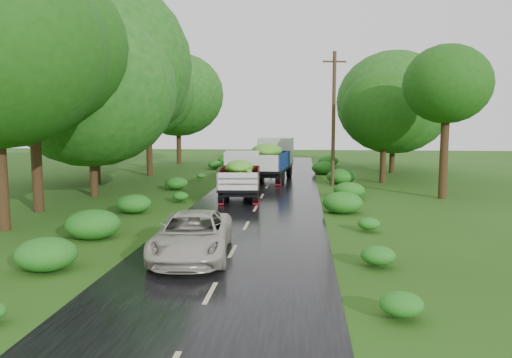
# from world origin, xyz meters

# --- Properties ---
(ground) EXTENTS (120.00, 120.00, 0.00)m
(ground) POSITION_xyz_m (0.00, 0.00, 0.00)
(ground) COLOR #1F410E
(ground) RESTS_ON ground
(road) EXTENTS (6.50, 80.00, 0.02)m
(road) POSITION_xyz_m (0.00, 5.00, 0.01)
(road) COLOR black
(road) RESTS_ON ground
(road_lines) EXTENTS (0.12, 69.60, 0.00)m
(road_lines) POSITION_xyz_m (0.00, 6.00, 0.02)
(road_lines) COLOR #BFB78C
(road_lines) RESTS_ON road
(truck_near) EXTENTS (2.51, 6.00, 2.46)m
(truck_near) POSITION_xyz_m (-1.15, 15.45, 1.39)
(truck_near) COLOR black
(truck_near) RESTS_ON ground
(truck_far) EXTENTS (3.25, 7.27, 2.96)m
(truck_far) POSITION_xyz_m (0.01, 23.51, 1.67)
(truck_far) COLOR black
(truck_far) RESTS_ON ground
(car) EXTENTS (2.71, 5.15, 1.38)m
(car) POSITION_xyz_m (-1.17, 3.24, 0.71)
(car) COLOR #B6B2A2
(car) RESTS_ON road
(utility_pole) EXTENTS (1.52, 0.36, 8.68)m
(utility_pole) POSITION_xyz_m (4.25, 20.98, 4.47)
(utility_pole) COLOR #382616
(utility_pole) RESTS_ON ground
(trees_left) EXTENTS (6.82, 33.80, 10.27)m
(trees_left) POSITION_xyz_m (-10.35, 20.33, 6.98)
(trees_left) COLOR black
(trees_left) RESTS_ON ground
(trees_right) EXTENTS (5.63, 22.81, 7.63)m
(trees_right) POSITION_xyz_m (9.28, 26.80, 5.48)
(trees_right) COLOR black
(trees_right) RESTS_ON ground
(shrubs) EXTENTS (11.90, 44.00, 0.70)m
(shrubs) POSITION_xyz_m (0.00, 14.00, 0.35)
(shrubs) COLOR #196A19
(shrubs) RESTS_ON ground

